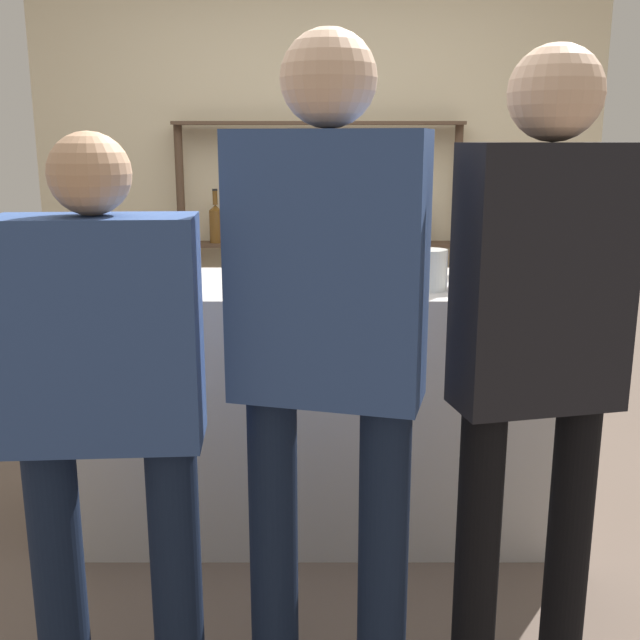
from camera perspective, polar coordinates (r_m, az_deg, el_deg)
The scene contains 15 objects.
ground_plane at distance 3.21m, azimuth 0.00°, elevation -14.76°, with size 16.00×16.00×0.00m, color brown.
bar_counter at distance 3.00m, azimuth 0.00°, elevation -6.43°, with size 1.87×0.69×0.99m, color #B7B2AD.
back_wall at distance 4.77m, azimuth 0.07°, elevation 12.10°, with size 3.47×0.12×2.80m, color beige.
back_shelf at distance 4.61m, azimuth 0.08°, elevation 7.91°, with size 1.73×0.18×1.63m.
counter_bottle_0 at distance 2.93m, azimuth 6.19°, elevation 5.71°, with size 0.08×0.08×0.35m.
counter_bottle_1 at distance 2.91m, azimuth 15.23°, elevation 4.91°, with size 0.08×0.08×0.31m.
counter_bottle_2 at distance 3.06m, azimuth 13.58°, elevation 5.97°, with size 0.09×0.09×0.38m.
counter_bottle_3 at distance 3.12m, azimuth 11.42°, elevation 5.88°, with size 0.09×0.09×0.33m.
counter_bottle_4 at distance 2.81m, azimuth 10.92°, elevation 4.90°, with size 0.08×0.08×0.32m.
wine_glass at distance 2.68m, azimuth 3.83°, elevation 4.60°, with size 0.07×0.07×0.16m.
ice_bucket at distance 3.01m, azimuth 1.27°, elevation 5.32°, with size 0.20×0.20×0.20m.
cork_jar at distance 2.74m, azimuth 8.64°, elevation 3.78°, with size 0.12×0.12×0.15m.
customer_center at distance 1.92m, azimuth 0.78°, elevation -0.90°, with size 0.53×0.33×1.78m.
customer_left at distance 2.02m, azimuth -15.90°, elevation -5.29°, with size 0.51×0.25×1.54m.
customer_right at distance 1.99m, azimuth 16.49°, elevation -1.08°, with size 0.46×0.28×1.74m.
Camera 1 is at (0.01, -2.82, 1.52)m, focal length 42.00 mm.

